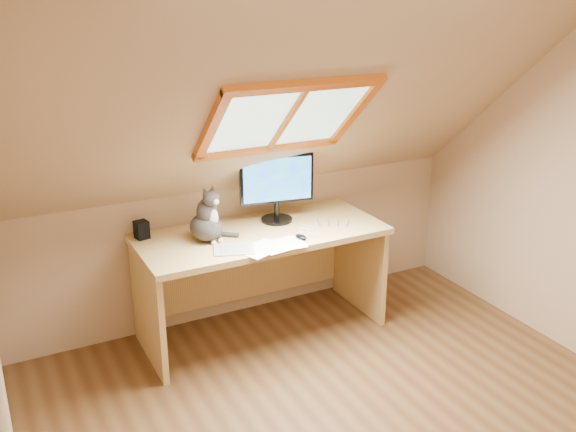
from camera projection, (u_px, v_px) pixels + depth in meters
room_shell at (399, 202)px, 2.95m from camera, size 3.52×3.52×2.41m
desk at (257, 258)px, 4.53m from camera, size 1.70×0.74×0.78m
monitor at (277, 184)px, 4.49m from camera, size 0.53×0.22×0.49m
cat at (207, 221)px, 4.20m from camera, size 0.29×0.31×0.39m
desk_speaker at (142, 230)px, 4.26m from camera, size 0.10×0.10×0.12m
graphics_tablet at (234, 250)px, 4.08m from camera, size 0.30×0.26×0.01m
mouse at (301, 237)px, 4.26m from camera, size 0.08×0.10×0.03m
papers at (273, 245)px, 4.16m from camera, size 0.35×0.30×0.01m
cables at (323, 226)px, 4.48m from camera, size 0.51×0.26×0.01m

